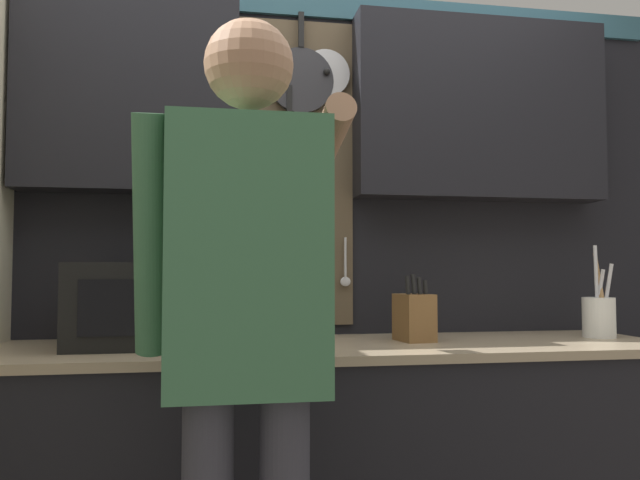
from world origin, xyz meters
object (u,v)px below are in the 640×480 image
object	(u,v)px
utensil_crock	(599,314)
knife_block	(414,317)
person	(247,312)
microwave	(149,305)

from	to	relation	value
utensil_crock	knife_block	bearing A→B (deg)	-179.96
knife_block	person	xyz separation A→B (m)	(-0.64, -0.68, 0.07)
knife_block	person	bearing A→B (deg)	-133.67
utensil_crock	person	bearing A→B (deg)	-154.03
microwave	person	world-z (taller)	person
microwave	person	distance (m)	0.73
microwave	knife_block	xyz separation A→B (m)	(0.94, 0.00, -0.05)
utensil_crock	person	xyz separation A→B (m)	(-1.39, -0.68, 0.07)
knife_block	microwave	bearing A→B (deg)	-179.95
microwave	utensil_crock	bearing A→B (deg)	0.04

